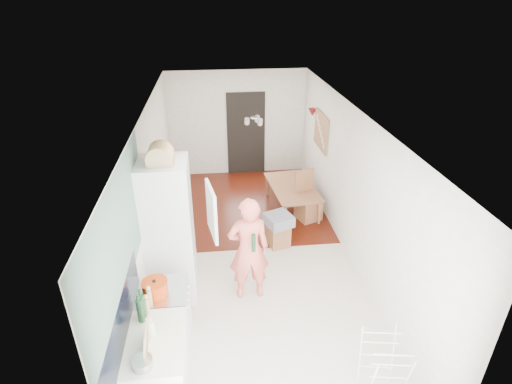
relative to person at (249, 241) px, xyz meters
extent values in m
cube|color=silver|center=(0.17, 0.95, -0.97)|extent=(3.20, 7.00, 0.01)
cube|color=#531608|center=(0.17, 2.80, -0.96)|extent=(3.20, 3.30, 0.01)
cube|color=slate|center=(-1.42, -1.05, 0.88)|extent=(0.02, 3.00, 1.30)
cube|color=black|center=(-1.41, -1.60, 0.18)|extent=(0.02, 1.90, 0.50)
cube|color=black|center=(0.37, 4.43, 0.03)|extent=(0.90, 0.04, 2.00)
cube|color=silver|center=(-1.13, -1.60, -0.54)|extent=(0.60, 0.90, 0.86)
cube|color=white|center=(-1.13, -1.60, -0.08)|extent=(0.62, 0.92, 0.06)
cube|color=silver|center=(-1.13, -0.85, -0.53)|extent=(0.60, 0.60, 0.88)
cube|color=#B0B0B3|center=(-1.13, -0.85, -0.07)|extent=(0.60, 0.60, 0.04)
cube|color=silver|center=(-1.10, 0.17, 0.11)|extent=(0.66, 0.66, 2.15)
cube|color=silver|center=(-0.49, -0.13, 0.58)|extent=(0.14, 0.56, 0.70)
cube|color=white|center=(-0.79, 0.17, 0.58)|extent=(0.02, 0.52, 0.66)
cube|color=tan|center=(1.75, 2.85, 0.58)|extent=(0.03, 0.90, 0.70)
cube|color=#96603F|center=(1.74, 2.85, 0.58)|extent=(0.00, 0.94, 0.74)
cone|color=maroon|center=(1.71, 3.50, 0.78)|extent=(0.18, 0.18, 0.16)
imported|color=#ED6758|center=(0.00, 0.00, 0.00)|extent=(0.73, 0.50, 1.93)
imported|color=#96603F|center=(1.16, 2.48, -0.74)|extent=(0.84, 1.35, 0.45)
cube|color=slate|center=(0.64, 1.19, -0.42)|extent=(0.55, 0.55, 0.19)
cylinder|color=#C6370A|center=(-1.18, -0.89, 0.04)|extent=(0.35, 0.35, 0.18)
cylinder|color=#B0B0B3|center=(-1.19, -1.92, 0.00)|extent=(0.24, 0.24, 0.10)
cylinder|color=#183A1E|center=(0.05, -0.18, 0.08)|extent=(0.06, 0.06, 0.27)
cylinder|color=#183A1E|center=(-1.29, -1.32, 0.10)|extent=(0.08, 0.08, 0.29)
cylinder|color=#183A1E|center=(-1.27, -1.25, 0.10)|extent=(0.08, 0.08, 0.30)
cylinder|color=beige|center=(-1.15, -1.53, 0.05)|extent=(0.10, 0.10, 0.20)
cylinder|color=tan|center=(-1.23, -1.20, 0.05)|extent=(0.06, 0.06, 0.19)
cylinder|color=tan|center=(-1.23, -1.07, 0.06)|extent=(0.06, 0.06, 0.20)
camera|label=1|loc=(-0.43, -4.63, 3.17)|focal=28.00mm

